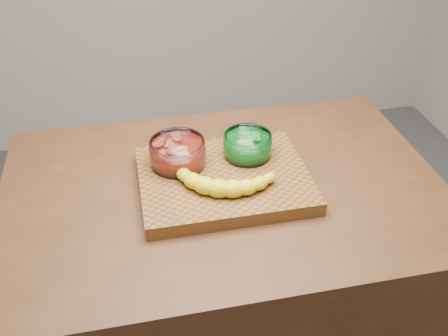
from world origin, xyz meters
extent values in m
cube|color=#4D2C17|center=(0.00, 0.00, 0.45)|extent=(1.20, 0.80, 0.90)
cube|color=brown|center=(0.00, 0.00, 0.92)|extent=(0.45, 0.35, 0.04)
cylinder|color=white|center=(-0.11, 0.07, 0.98)|extent=(0.15, 0.15, 0.07)
cylinder|color=#B42817|center=(-0.11, 0.07, 0.97)|extent=(0.13, 0.13, 0.04)
cylinder|color=#E45C48|center=(-0.11, 0.07, 0.99)|extent=(0.12, 0.12, 0.02)
cylinder|color=white|center=(0.08, 0.08, 0.97)|extent=(0.14, 0.14, 0.06)
cylinder|color=#11821D|center=(0.08, 0.08, 0.96)|extent=(0.11, 0.11, 0.04)
cylinder|color=#5EC95F|center=(0.08, 0.08, 0.99)|extent=(0.11, 0.11, 0.02)
camera|label=1|loc=(-0.22, -1.05, 1.74)|focal=40.00mm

